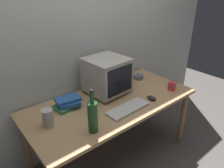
# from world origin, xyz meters

# --- Properties ---
(ground_plane) EXTENTS (6.00, 6.00, 0.00)m
(ground_plane) POSITION_xyz_m (0.00, 0.00, 0.00)
(ground_plane) COLOR #56514C
(back_wall) EXTENTS (4.00, 0.08, 2.50)m
(back_wall) POSITION_xyz_m (0.00, 0.45, 1.25)
(back_wall) COLOR beige
(back_wall) RESTS_ON ground
(desk) EXTENTS (1.67, 0.79, 0.70)m
(desk) POSITION_xyz_m (0.00, 0.00, 0.63)
(desk) COLOR tan
(desk) RESTS_ON ground
(crt_monitor) EXTENTS (0.40, 0.41, 0.37)m
(crt_monitor) POSITION_xyz_m (0.07, 0.17, 0.90)
(crt_monitor) COLOR #B2AD9E
(crt_monitor) RESTS_ON desk
(keyboard) EXTENTS (0.42, 0.16, 0.02)m
(keyboard) POSITION_xyz_m (0.01, -0.21, 0.72)
(keyboard) COLOR beige
(keyboard) RESTS_ON desk
(computer_mouse) EXTENTS (0.06, 0.10, 0.04)m
(computer_mouse) POSITION_xyz_m (0.31, -0.23, 0.72)
(computer_mouse) COLOR black
(computer_mouse) RESTS_ON desk
(bottle_tall) EXTENTS (0.08, 0.08, 0.36)m
(bottle_tall) POSITION_xyz_m (-0.40, -0.26, 0.84)
(bottle_tall) COLOR #1E4C23
(bottle_tall) RESTS_ON desk
(bottle_short) EXTENTS (0.07, 0.07, 0.16)m
(bottle_short) POSITION_xyz_m (-0.28, -0.08, 0.76)
(bottle_short) COLOR #1E4C23
(bottle_short) RESTS_ON desk
(book_stack) EXTENTS (0.25, 0.21, 0.10)m
(book_stack) POSITION_xyz_m (-0.38, 0.17, 0.75)
(book_stack) COLOR #33894C
(book_stack) RESTS_ON desk
(mug) EXTENTS (0.12, 0.08, 0.09)m
(mug) POSITION_xyz_m (0.64, -0.23, 0.75)
(mug) COLOR #CC383D
(mug) RESTS_ON desk
(cd_spindle) EXTENTS (0.12, 0.12, 0.04)m
(cd_spindle) POSITION_xyz_m (0.57, 0.20, 0.73)
(cd_spindle) COLOR #595B66
(cd_spindle) RESTS_ON desk
(metal_canister) EXTENTS (0.09, 0.09, 0.15)m
(metal_canister) POSITION_xyz_m (-0.64, 0.02, 0.78)
(metal_canister) COLOR #B7B2A8
(metal_canister) RESTS_ON desk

